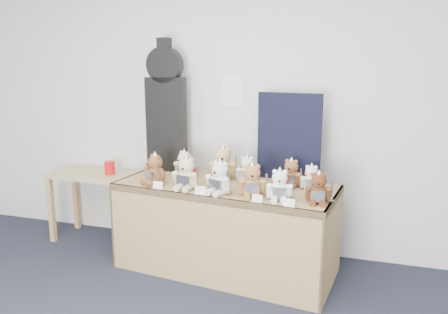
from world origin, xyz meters
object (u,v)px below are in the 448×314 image
(teddy_front_right, at_px, (252,182))
(teddy_front_far_right, at_px, (280,186))
(guitar_case, at_px, (166,107))
(teddy_front_far_left, at_px, (155,171))
(red_cup, at_px, (110,168))
(teddy_back_far_left, at_px, (190,166))
(teddy_back_end, at_px, (311,179))
(display_table, at_px, (222,205))
(teddy_back_centre_right, at_px, (247,170))
(teddy_back_left, at_px, (184,165))
(teddy_front_end, at_px, (318,189))
(side_table, at_px, (94,184))
(teddy_front_left, at_px, (187,175))
(teddy_front_centre, at_px, (220,179))
(teddy_back_right, at_px, (291,174))
(teddy_back_centre_left, at_px, (223,165))

(teddy_front_right, xyz_separation_m, teddy_front_far_right, (0.22, -0.03, -0.01))
(guitar_case, bearing_deg, teddy_front_far_left, -78.12)
(red_cup, xyz_separation_m, teddy_back_far_left, (0.86, -0.04, 0.08))
(teddy_back_end, bearing_deg, guitar_case, 162.47)
(display_table, relative_size, teddy_front_right, 6.61)
(guitar_case, bearing_deg, teddy_back_centre_right, -12.88)
(guitar_case, relative_size, teddy_back_end, 5.23)
(teddy_back_left, bearing_deg, teddy_front_end, 9.88)
(display_table, xyz_separation_m, side_table, (-1.46, 0.32, -0.02))
(teddy_front_far_left, distance_m, teddy_front_far_right, 1.10)
(side_table, xyz_separation_m, teddy_back_left, (1.03, -0.11, 0.30))
(teddy_front_right, bearing_deg, teddy_back_far_left, 132.96)
(display_table, relative_size, side_table, 2.24)
(side_table, xyz_separation_m, teddy_front_left, (1.20, -0.47, 0.31))
(teddy_front_centre, bearing_deg, guitar_case, 159.12)
(teddy_back_left, xyz_separation_m, teddy_back_far_left, (0.03, 0.05, -0.02))
(display_table, relative_size, teddy_front_left, 6.37)
(side_table, bearing_deg, teddy_back_right, -2.71)
(teddy_front_right, height_order, teddy_front_end, teddy_front_right)
(guitar_case, xyz_separation_m, red_cup, (-0.58, -0.09, -0.60))
(teddy_front_centre, relative_size, teddy_back_centre_left, 0.92)
(teddy_front_centre, xyz_separation_m, teddy_back_right, (0.50, 0.37, -0.01))
(teddy_front_far_left, distance_m, teddy_back_end, 1.30)
(teddy_front_right, distance_m, teddy_back_centre_left, 0.57)
(guitar_case, distance_m, teddy_front_far_right, 1.44)
(side_table, bearing_deg, teddy_front_left, -19.85)
(display_table, bearing_deg, teddy_front_right, -25.53)
(teddy_front_centre, relative_size, teddy_back_far_left, 1.43)
(teddy_back_left, relative_size, teddy_back_centre_right, 1.05)
(guitar_case, distance_m, teddy_front_left, 0.84)
(teddy_front_far_right, bearing_deg, teddy_back_far_left, 142.84)
(guitar_case, distance_m, teddy_back_far_left, 0.60)
(teddy_back_far_left, bearing_deg, teddy_front_right, -14.92)
(teddy_front_far_right, relative_size, teddy_back_right, 1.02)
(teddy_back_far_left, bearing_deg, teddy_front_far_right, -9.90)
(teddy_front_left, height_order, teddy_front_end, teddy_front_left)
(guitar_case, distance_m, teddy_back_centre_left, 0.79)
(teddy_front_end, xyz_separation_m, teddy_back_centre_left, (-0.87, 0.45, 0.03))
(teddy_front_far_left, distance_m, teddy_back_far_left, 0.40)
(red_cup, bearing_deg, teddy_front_far_right, -16.66)
(teddy_front_left, relative_size, teddy_front_end, 1.15)
(side_table, height_order, teddy_back_centre_right, teddy_back_centre_right)
(teddy_front_far_left, relative_size, teddy_back_left, 1.10)
(display_table, xyz_separation_m, teddy_back_left, (-0.43, 0.21, 0.27))
(teddy_front_left, relative_size, teddy_back_centre_left, 0.92)
(teddy_back_centre_left, bearing_deg, teddy_back_left, 172.76)
(side_table, distance_m, teddy_back_centre_left, 1.43)
(red_cup, bearing_deg, side_table, 175.52)
(teddy_back_centre_left, distance_m, teddy_back_right, 0.62)
(teddy_front_far_left, bearing_deg, teddy_front_right, 28.95)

